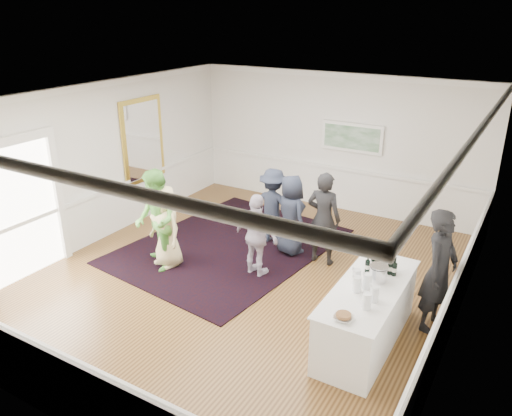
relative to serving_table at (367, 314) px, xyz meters
The scene contains 23 objects.
floor 2.60m from the serving_table, 163.62° to the left, with size 8.00×8.00×0.00m, color brown.
ceiling 3.75m from the serving_table, 163.62° to the left, with size 7.00×8.00×0.02m, color white.
wall_left 6.10m from the serving_table, behind, with size 0.02×8.00×3.20m, color white.
wall_right 1.71m from the serving_table, 34.45° to the left, with size 0.02×8.00×3.20m, color white.
wall_back 5.44m from the serving_table, 117.43° to the left, with size 7.00×0.02×3.20m, color white.
wall_front 4.25m from the serving_table, 126.76° to the right, with size 7.00×0.02×3.20m, color white.
wainscoting 2.55m from the serving_table, 163.62° to the left, with size 7.00×8.00×1.00m, color white, non-canonical shape.
mirror 6.38m from the serving_table, 161.11° to the left, with size 0.05×1.25×1.85m.
doorway 6.09m from the serving_table, 168.68° to the right, with size 0.10×1.78×2.56m.
landscape_painting 5.26m from the serving_table, 113.72° to the left, with size 1.44×0.06×0.66m.
area_rug 3.79m from the serving_table, 154.70° to the left, with size 3.36×4.42×0.02m, color black.
serving_table is the anchor object (origin of this frame).
bartender 1.26m from the serving_table, 49.74° to the left, with size 0.69×0.45×1.90m, color black.
guest_tan 4.01m from the serving_table, behind, with size 0.77×0.50×1.57m, color tan.
guest_green 4.10m from the serving_table, behind, with size 0.91×0.71×1.88m, color #63B749.
guest_lilac 2.54m from the serving_table, 158.71° to the left, with size 0.90×0.38×1.54m, color #B8ADC2.
guest_dark_a 3.59m from the serving_table, 140.64° to the left, with size 1.01×0.58×1.57m, color #212738.
guest_dark_b 2.52m from the serving_table, 128.07° to the left, with size 0.65×0.43×1.79m, color black.
guest_navy 3.02m from the serving_table, 137.91° to the left, with size 0.78×0.51×1.59m, color #212738.
wine_bottles 0.78m from the serving_table, 87.57° to the left, with size 0.44×0.30×0.31m.
juice_pitchers 0.62m from the serving_table, 91.25° to the right, with size 0.47×0.64×0.24m.
ice_bucket 0.61m from the serving_table, 77.03° to the left, with size 0.26×0.26×0.24m, color silver.
nut_bowl 1.05m from the serving_table, 91.89° to the right, with size 0.25×0.25×0.08m.
Camera 1 is at (4.13, -6.70, 4.51)m, focal length 35.00 mm.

